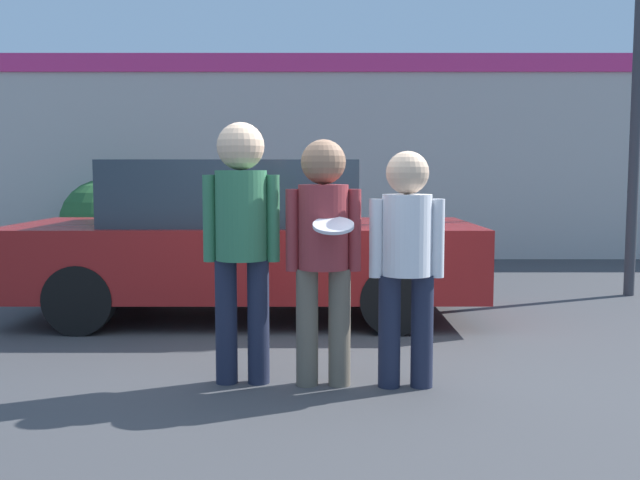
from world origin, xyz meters
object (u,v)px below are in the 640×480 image
(person_right, at_px, (403,250))
(person_left, at_px, (238,228))
(shrub, at_px, (101,223))
(parked_car_near, at_px, (241,240))
(person_middle_with_frisbee, at_px, (320,241))

(person_right, bearing_deg, person_left, 175.40)
(person_left, distance_m, shrub, 6.93)
(person_left, height_order, person_right, person_left)
(person_left, xyz_separation_m, shrub, (-2.85, 6.31, -0.40))
(parked_car_near, relative_size, shrub, 3.38)
(person_right, bearing_deg, shrub, 121.72)
(person_middle_with_frisbee, xyz_separation_m, person_right, (0.55, -0.04, -0.06))
(person_left, distance_m, parked_car_near, 2.38)
(person_middle_with_frisbee, xyz_separation_m, shrub, (-3.40, 6.36, -0.31))
(person_left, relative_size, shrub, 1.32)
(person_left, bearing_deg, person_right, -4.60)
(person_left, relative_size, person_middle_with_frisbee, 1.07)
(parked_car_near, bearing_deg, person_middle_with_frisbee, -71.77)
(person_middle_with_frisbee, relative_size, person_right, 1.05)
(parked_car_near, distance_m, shrub, 4.74)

